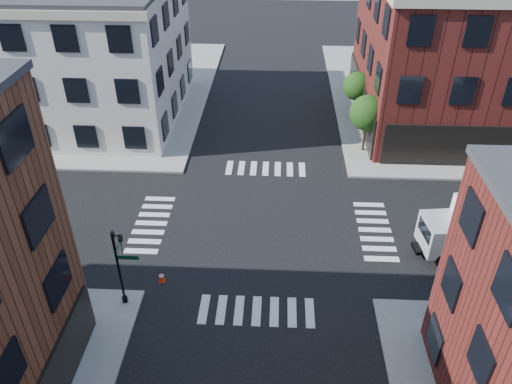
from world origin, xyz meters
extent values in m
plane|color=black|center=(0.00, 0.00, 0.00)|extent=(120.00, 120.00, 0.00)
cube|color=gray|center=(21.00, 21.00, 0.07)|extent=(30.00, 30.00, 0.15)
cube|color=gray|center=(-21.00, 21.00, 0.07)|extent=(30.00, 30.00, 0.15)
cube|color=silver|center=(-19.00, 16.00, 5.50)|extent=(22.00, 16.00, 11.00)
cylinder|color=black|center=(7.50, 10.00, 0.89)|extent=(0.18, 0.18, 1.47)
cylinder|color=black|center=(7.50, 10.00, 1.62)|extent=(0.12, 0.12, 1.47)
sphere|color=#163B10|center=(7.50, 10.00, 3.30)|extent=(2.69, 2.69, 2.69)
sphere|color=#163B10|center=(7.75, 9.90, 2.75)|extent=(1.85, 1.85, 1.85)
cylinder|color=black|center=(7.50, 16.00, 0.81)|extent=(0.18, 0.18, 1.33)
cylinder|color=black|center=(7.50, 16.00, 1.48)|extent=(0.12, 0.12, 1.33)
sphere|color=#163B10|center=(7.50, 16.00, 3.00)|extent=(2.43, 2.43, 2.43)
sphere|color=#163B10|center=(7.75, 15.90, 2.51)|extent=(1.67, 1.67, 1.67)
cylinder|color=black|center=(-6.80, -6.80, 2.30)|extent=(0.12, 0.12, 4.60)
cylinder|color=black|center=(-6.80, -6.80, 0.30)|extent=(0.28, 0.28, 0.30)
cube|color=#053819|center=(-6.25, -6.80, 3.15)|extent=(1.10, 0.03, 0.22)
cube|color=#053819|center=(-6.80, -6.25, 3.40)|extent=(0.03, 1.10, 0.22)
imported|color=black|center=(-6.45, -6.70, 3.90)|extent=(0.22, 0.18, 1.10)
imported|color=black|center=(-6.90, -6.45, 3.90)|extent=(0.18, 0.22, 1.10)
cube|color=silver|center=(13.72, -1.67, 1.99)|extent=(5.73, 2.99, 2.94)
cube|color=maroon|center=(13.58, -0.47, 1.99)|extent=(2.07, 0.28, 0.66)
cube|color=#B9B9BB|center=(10.15, -2.09, 1.47)|extent=(2.15, 2.48, 1.89)
cube|color=black|center=(9.26, -2.19, 1.80)|extent=(0.30, 1.80, 0.85)
cube|color=black|center=(12.60, -1.80, 0.47)|extent=(7.64, 1.82, 0.24)
cylinder|color=black|center=(10.27, -3.07, 0.47)|extent=(0.98, 0.44, 0.95)
cylinder|color=black|center=(10.03, -1.10, 0.47)|extent=(0.98, 0.44, 0.95)
cylinder|color=black|center=(13.65, -2.68, 0.47)|extent=(0.98, 0.44, 0.95)
cylinder|color=black|center=(13.42, -0.70, 0.47)|extent=(0.98, 0.44, 0.95)
cube|color=red|center=(-5.25, -5.11, 0.02)|extent=(0.41, 0.41, 0.04)
cone|color=red|center=(-5.25, -5.11, 0.31)|extent=(0.38, 0.38, 0.62)
cylinder|color=white|center=(-5.25, -5.11, 0.40)|extent=(0.24, 0.24, 0.07)
camera|label=1|loc=(0.83, -24.66, 19.17)|focal=35.00mm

